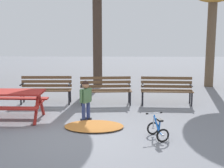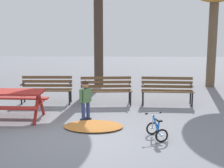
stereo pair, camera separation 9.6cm
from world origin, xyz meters
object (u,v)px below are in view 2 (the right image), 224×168
(park_bench_far_left, at_px, (47,87))
(picnic_table, at_px, (9,97))
(park_bench_right, at_px, (167,88))
(kids_bicycle, at_px, (157,130))
(park_bench_left, at_px, (106,88))
(child_standing, at_px, (85,97))

(park_bench_far_left, bearing_deg, picnic_table, -107.30)
(park_bench_far_left, height_order, park_bench_right, same)
(park_bench_far_left, height_order, kids_bicycle, park_bench_far_left)
(park_bench_left, height_order, child_standing, child_standing)
(park_bench_left, xyz_separation_m, kids_bicycle, (1.27, -3.18, -0.31))
(child_standing, height_order, kids_bicycle, child_standing)
(kids_bicycle, bearing_deg, picnic_table, 159.49)
(picnic_table, xyz_separation_m, park_bench_left, (2.47, 1.78, -0.08))
(park_bench_right, bearing_deg, child_standing, -142.28)
(picnic_table, distance_m, child_standing, 2.02)
(park_bench_right, bearing_deg, picnic_table, -157.86)
(park_bench_far_left, bearing_deg, kids_bicycle, -45.83)
(park_bench_far_left, bearing_deg, child_standing, -52.82)
(picnic_table, height_order, park_bench_left, park_bench_left)
(park_bench_far_left, xyz_separation_m, park_bench_left, (1.90, -0.08, 0.00))
(park_bench_far_left, height_order, park_bench_left, same)
(picnic_table, bearing_deg, child_standing, -1.28)
(park_bench_right, height_order, child_standing, child_standing)
(park_bench_left, xyz_separation_m, child_standing, (-0.45, -1.82, 0.11))
(park_bench_right, bearing_deg, park_bench_far_left, 178.92)
(park_bench_left, distance_m, kids_bicycle, 3.43)
(park_bench_left, distance_m, park_bench_right, 1.91)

